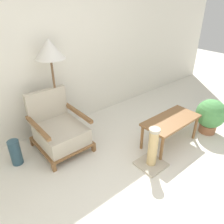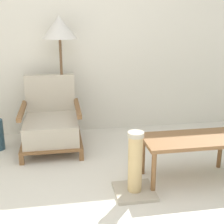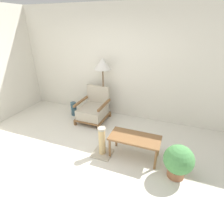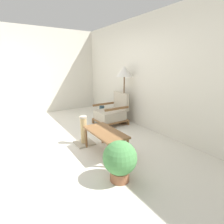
% 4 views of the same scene
% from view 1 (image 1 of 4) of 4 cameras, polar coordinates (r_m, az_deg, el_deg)
% --- Properties ---
extents(ground_plane, '(14.00, 14.00, 0.00)m').
position_cam_1_polar(ground_plane, '(2.82, 14.55, -20.24)').
color(ground_plane, silver).
extents(wall_back, '(8.00, 0.06, 2.70)m').
position_cam_1_polar(wall_back, '(3.61, -12.61, 16.49)').
color(wall_back, silver).
rests_on(wall_back, ground_plane).
extents(armchair, '(0.69, 0.77, 0.84)m').
position_cam_1_polar(armchair, '(3.31, -13.66, -4.58)').
color(armchair, brown).
rests_on(armchair, ground_plane).
extents(floor_lamp, '(0.42, 0.42, 1.55)m').
position_cam_1_polar(floor_lamp, '(3.21, -15.87, 14.33)').
color(floor_lamp, brown).
rests_on(floor_lamp, ground_plane).
extents(coffee_table, '(0.92, 0.45, 0.44)m').
position_cam_1_polar(coffee_table, '(3.37, 15.17, -2.64)').
color(coffee_table, brown).
rests_on(coffee_table, ground_plane).
extents(vase, '(0.15, 0.15, 0.37)m').
position_cam_1_polar(vase, '(3.27, -23.91, -9.64)').
color(vase, '#2D4C5B').
rests_on(vase, ground_plane).
extents(potted_plant, '(0.48, 0.48, 0.59)m').
position_cam_1_polar(potted_plant, '(3.91, 24.35, -0.69)').
color(potted_plant, '#935B3D').
rests_on(potted_plant, ground_plane).
extents(scratching_post, '(0.36, 0.36, 0.59)m').
position_cam_1_polar(scratching_post, '(2.99, 10.48, -10.21)').
color(scratching_post, '#B2A893').
rests_on(scratching_post, ground_plane).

